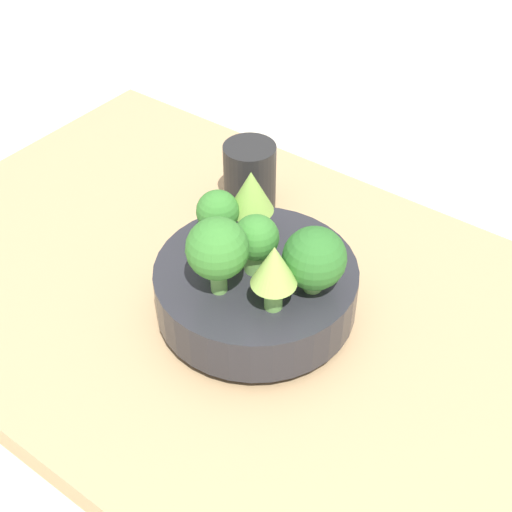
# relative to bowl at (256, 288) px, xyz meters

# --- Properties ---
(ground_plane) EXTENTS (6.00, 6.00, 0.00)m
(ground_plane) POSITION_rel_bowl_xyz_m (0.03, -0.01, -0.08)
(ground_plane) COLOR beige
(table) EXTENTS (1.01, 0.62, 0.04)m
(table) POSITION_rel_bowl_xyz_m (0.03, -0.01, -0.06)
(table) COLOR tan
(table) RESTS_ON ground_plane
(bowl) EXTENTS (0.24, 0.24, 0.07)m
(bowl) POSITION_rel_bowl_xyz_m (0.00, 0.00, 0.00)
(bowl) COLOR #28282D
(bowl) RESTS_ON table
(broccoli_floret_back) EXTENTS (0.07, 0.07, 0.10)m
(broccoli_floret_back) POSITION_rel_bowl_xyz_m (0.01, 0.05, 0.09)
(broccoli_floret_back) COLOR #6BA34C
(broccoli_floret_back) RESTS_ON bowl
(broccoli_floret_center) EXTENTS (0.05, 0.05, 0.07)m
(broccoli_floret_center) POSITION_rel_bowl_xyz_m (0.00, 0.00, 0.08)
(broccoli_floret_center) COLOR #6BA34C
(broccoli_floret_center) RESTS_ON bowl
(romanesco_piece_far) EXTENTS (0.05, 0.05, 0.09)m
(romanesco_piece_far) POSITION_rel_bowl_xyz_m (-0.05, 0.04, 0.09)
(romanesco_piece_far) COLOR #6BA34C
(romanesco_piece_far) RESTS_ON bowl
(broccoli_floret_left) EXTENTS (0.07, 0.07, 0.08)m
(broccoli_floret_left) POSITION_rel_bowl_xyz_m (-0.07, -0.01, 0.08)
(broccoli_floret_left) COLOR #7AB256
(broccoli_floret_left) RESTS_ON bowl
(broccoli_floret_right) EXTENTS (0.05, 0.05, 0.07)m
(broccoli_floret_right) POSITION_rel_bowl_xyz_m (0.07, -0.01, 0.07)
(broccoli_floret_right) COLOR #609347
(broccoli_floret_right) RESTS_ON bowl
(romanesco_piece_near) EXTENTS (0.05, 0.05, 0.09)m
(romanesco_piece_near) POSITION_rel_bowl_xyz_m (0.04, -0.05, 0.09)
(romanesco_piece_near) COLOR #609347
(romanesco_piece_near) RESTS_ON bowl
(cup) EXTENTS (0.08, 0.08, 0.10)m
(cup) POSITION_rel_bowl_xyz_m (0.14, -0.17, 0.01)
(cup) COLOR black
(cup) RESTS_ON table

